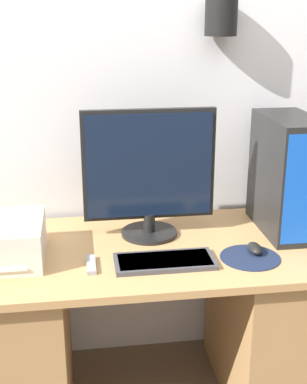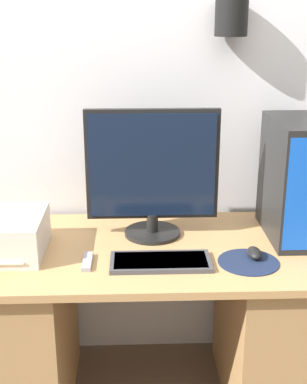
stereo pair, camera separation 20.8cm
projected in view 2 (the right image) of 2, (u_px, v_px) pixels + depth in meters
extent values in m
cube|color=silver|center=(145.00, 81.00, 2.36)|extent=(6.40, 0.05, 2.70)
cylinder|color=black|center=(231.00, 18.00, 2.20)|extent=(0.14, 0.14, 0.14)
cube|color=tan|center=(148.00, 250.00, 2.16)|extent=(1.58, 0.74, 0.03)
cube|color=#A4794B|center=(17.00, 332.00, 2.26)|extent=(0.44, 0.69, 0.71)
cube|color=#A4794B|center=(277.00, 327.00, 2.30)|extent=(0.44, 0.69, 0.71)
cylinder|color=black|center=(152.00, 233.00, 2.27)|extent=(0.24, 0.24, 0.02)
cylinder|color=black|center=(152.00, 222.00, 2.25)|extent=(0.05, 0.05, 0.08)
cube|color=black|center=(152.00, 165.00, 2.18)|extent=(0.55, 0.03, 0.46)
cube|color=black|center=(152.00, 166.00, 2.16)|extent=(0.51, 0.01, 0.43)
cube|color=#3D3D42|center=(160.00, 262.00, 2.01)|extent=(0.38, 0.17, 0.02)
cube|color=#5B5B60|center=(160.00, 261.00, 2.00)|extent=(0.35, 0.14, 0.01)
cylinder|color=#19233D|center=(248.00, 262.00, 2.02)|extent=(0.23, 0.23, 0.00)
ellipsoid|color=black|center=(254.00, 253.00, 2.05)|extent=(0.05, 0.09, 0.04)
cube|color=black|center=(294.00, 179.00, 2.19)|extent=(0.20, 0.41, 0.49)
cube|color=gray|center=(87.00, 262.00, 2.01)|extent=(0.03, 0.14, 0.02)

